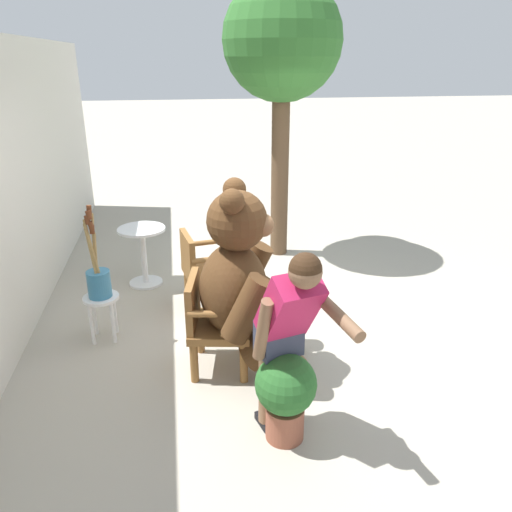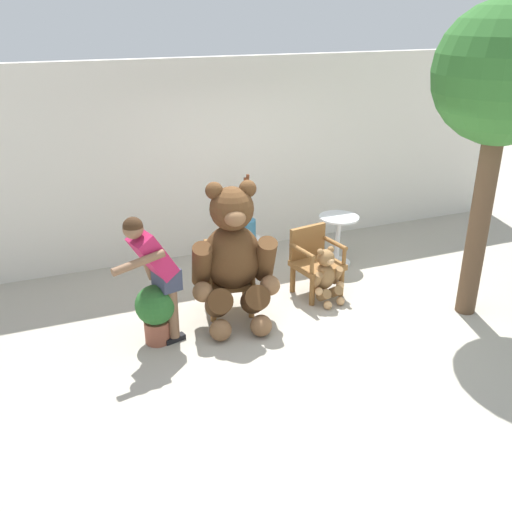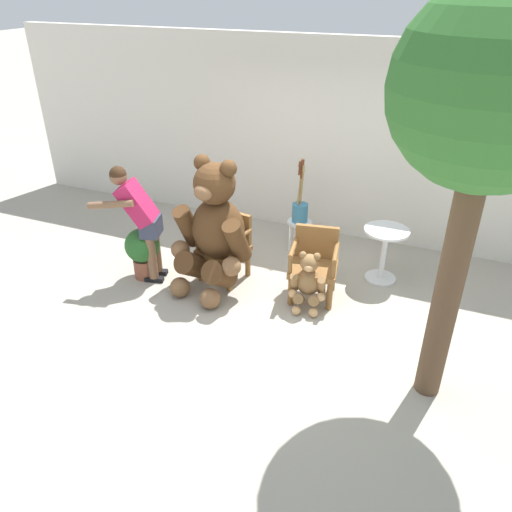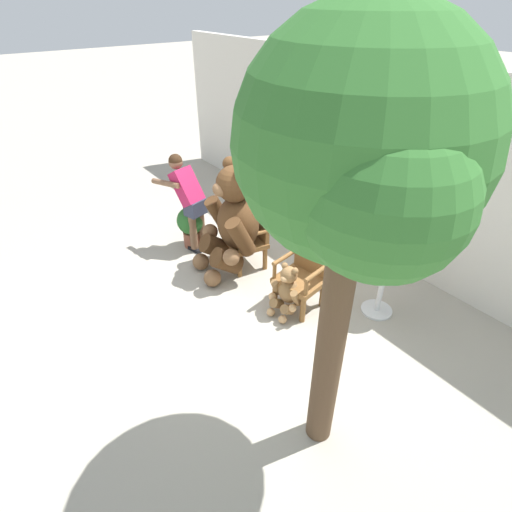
% 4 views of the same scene
% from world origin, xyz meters
% --- Properties ---
extents(ground_plane, '(60.00, 60.00, 0.00)m').
position_xyz_m(ground_plane, '(0.00, 0.00, 0.00)').
color(ground_plane, '#A8A091').
extents(wooden_chair_left, '(0.64, 0.61, 0.86)m').
position_xyz_m(wooden_chair_left, '(-0.58, 0.55, 0.46)').
color(wooden_chair_left, brown).
rests_on(wooden_chair_left, ground).
extents(wooden_chair_right, '(0.64, 0.61, 0.86)m').
position_xyz_m(wooden_chair_right, '(0.58, 0.55, 0.46)').
color(wooden_chair_right, brown).
rests_on(wooden_chair_right, ground).
extents(teddy_bear_large, '(1.03, 1.02, 1.67)m').
position_xyz_m(teddy_bear_large, '(-0.61, 0.28, 0.82)').
color(teddy_bear_large, '#4C3019').
rests_on(teddy_bear_large, ground).
extents(teddy_bear_small, '(0.44, 0.44, 0.72)m').
position_xyz_m(teddy_bear_small, '(0.60, 0.27, 0.35)').
color(teddy_bear_small, olive).
rests_on(teddy_bear_small, ground).
extents(person_visitor, '(0.76, 0.61, 1.51)m').
position_xyz_m(person_visitor, '(-1.54, 0.12, 0.90)').
color(person_visitor, black).
rests_on(person_visitor, ground).
extents(white_stool, '(0.34, 0.34, 0.46)m').
position_xyz_m(white_stool, '(0.07, 1.58, 0.36)').
color(white_stool, white).
rests_on(white_stool, ground).
extents(brush_bucket, '(0.22, 0.22, 0.90)m').
position_xyz_m(brush_bucket, '(0.07, 1.58, 0.66)').
color(brush_bucket, teal).
rests_on(brush_bucket, white_stool).
extents(round_side_table, '(0.56, 0.56, 0.72)m').
position_xyz_m(round_side_table, '(1.31, 1.23, 0.45)').
color(round_side_table, silver).
rests_on(round_side_table, ground).
extents(patio_tree, '(1.56, 1.48, 3.53)m').
position_xyz_m(patio_tree, '(2.14, -0.63, 2.71)').
color(patio_tree, brown).
rests_on(patio_tree, ground).
extents(potted_plant, '(0.44, 0.44, 0.68)m').
position_xyz_m(potted_plant, '(-1.57, 0.13, 0.40)').
color(potted_plant, brown).
rests_on(potted_plant, ground).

